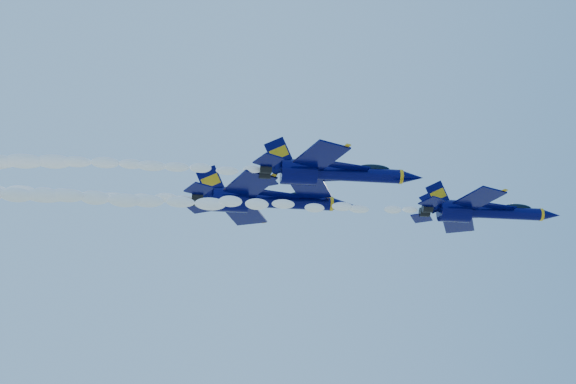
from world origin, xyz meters
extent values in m
cylinder|color=#03033B|center=(22.88, -9.32, 148.43)|extent=(8.01, 1.33, 1.33)
ellipsoid|color=#03033B|center=(17.27, -9.32, 148.39)|extent=(1.39, 2.40, 5.70)
cone|color=#03033B|center=(28.04, -9.32, 148.43)|extent=(2.31, 1.33, 1.33)
cylinder|color=#E5A00E|center=(26.97, -9.32, 148.43)|extent=(0.31, 1.39, 1.39)
ellipsoid|color=black|center=(24.39, -9.32, 149.10)|extent=(3.20, 1.04, 0.88)
cube|color=#E5A00E|center=(24.39, -9.32, 148.83)|extent=(3.74, 0.89, 0.16)
cube|color=#03033B|center=(18.87, -12.88, 148.43)|extent=(4.77, 5.66, 0.16)
cube|color=#03033B|center=(18.87, -5.76, 148.43)|extent=(4.77, 5.66, 0.16)
cube|color=#E5A00E|center=(20.12, -12.88, 148.52)|extent=(2.15, 4.46, 0.09)
cube|color=#E5A00E|center=(20.12, -5.76, 148.52)|extent=(2.15, 4.46, 0.09)
cube|color=#03033B|center=(15.31, -10.26, 149.77)|extent=(2.90, 0.92, 3.12)
cube|color=#03033B|center=(15.31, -8.39, 149.77)|extent=(2.90, 0.92, 3.12)
cylinder|color=black|center=(14.16, -9.90, 148.34)|extent=(1.07, 0.98, 0.98)
cylinder|color=black|center=(14.16, -8.74, 148.34)|extent=(1.07, 0.98, 0.98)
cube|color=#E5A00E|center=(20.21, -9.32, 149.13)|extent=(9.79, 0.31, 0.07)
ellipsoid|color=white|center=(-11.27, -9.32, 148.07)|extent=(49.97, 1.86, 1.67)
cylinder|color=#03033B|center=(7.64, -5.69, 153.96)|extent=(9.67, 1.61, 1.61)
ellipsoid|color=#03033B|center=(0.88, -5.69, 153.91)|extent=(1.68, 2.90, 6.87)
cone|color=#03033B|center=(13.87, -5.69, 153.96)|extent=(2.79, 1.61, 1.61)
cylinder|color=#E5A00E|center=(12.59, -5.69, 153.96)|extent=(0.38, 1.68, 1.68)
ellipsoid|color=black|center=(9.47, -5.69, 154.76)|extent=(3.87, 1.26, 1.06)
cube|color=#E5A00E|center=(9.47, -5.69, 154.44)|extent=(4.51, 1.07, 0.19)
cube|color=#03033B|center=(2.81, -9.98, 153.96)|extent=(5.76, 6.83, 0.19)
cube|color=#03033B|center=(2.81, -1.39, 153.96)|extent=(5.76, 6.83, 0.19)
cube|color=#E5A00E|center=(4.32, -9.98, 154.07)|extent=(2.59, 5.38, 0.11)
cube|color=#E5A00E|center=(4.32, -1.39, 154.07)|extent=(2.59, 5.38, 0.11)
cube|color=#03033B|center=(-1.48, -6.81, 155.57)|extent=(3.50, 1.11, 3.77)
cube|color=#03033B|center=(-1.48, -4.56, 155.57)|extent=(3.50, 1.11, 3.77)
cylinder|color=black|center=(-2.88, -6.39, 153.85)|extent=(1.29, 1.18, 1.18)
cylinder|color=black|center=(-2.88, -4.99, 153.85)|extent=(1.29, 1.18, 1.18)
cube|color=#E5A00E|center=(4.42, -5.69, 154.80)|extent=(11.81, 0.38, 0.09)
ellipsoid|color=white|center=(-28.40, -5.69, 153.58)|extent=(49.97, 2.24, 2.02)
cylinder|color=#03033B|center=(0.69, 2.07, 153.63)|extent=(10.12, 1.69, 1.69)
ellipsoid|color=#03033B|center=(-6.40, 2.07, 153.58)|extent=(1.75, 3.04, 7.20)
cone|color=#03033B|center=(7.21, 2.07, 153.63)|extent=(2.92, 1.69, 1.69)
cylinder|color=#E5A00E|center=(5.86, 2.07, 153.63)|extent=(0.39, 1.75, 1.75)
ellipsoid|color=black|center=(2.60, 2.07, 154.48)|extent=(4.05, 1.32, 1.11)
cube|color=#E5A00E|center=(2.60, 2.07, 154.14)|extent=(4.72, 1.12, 0.20)
cube|color=#03033B|center=(-4.37, -2.43, 153.63)|extent=(6.03, 7.15, 0.20)
cube|color=#03033B|center=(-4.37, 6.57, 153.63)|extent=(6.03, 7.15, 0.20)
cube|color=#E5A00E|center=(-2.80, -2.43, 153.75)|extent=(2.71, 5.63, 0.11)
cube|color=#E5A00E|center=(-2.80, 6.57, 153.75)|extent=(2.71, 5.63, 0.11)
cube|color=#03033B|center=(-8.87, 0.89, 155.32)|extent=(3.66, 1.16, 3.94)
cube|color=#03033B|center=(-8.87, 3.25, 155.32)|extent=(3.66, 1.16, 3.94)
cylinder|color=black|center=(-10.33, 1.34, 153.52)|extent=(1.35, 1.24, 1.24)
cylinder|color=black|center=(-10.33, 2.80, 153.52)|extent=(1.35, 1.24, 1.24)
cube|color=#E5A00E|center=(-2.69, 2.07, 154.51)|extent=(12.37, 0.39, 0.09)
camera|label=1|loc=(-9.54, -85.99, 114.43)|focal=50.00mm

